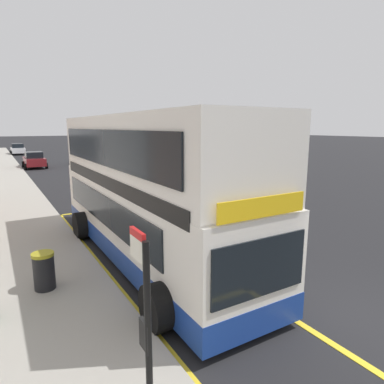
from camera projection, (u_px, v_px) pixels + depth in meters
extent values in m
plane|color=black|center=(67.00, 168.00, 33.84)|extent=(260.00, 260.00, 0.00)
cube|color=white|center=(146.00, 216.00, 10.39)|extent=(2.43, 10.39, 2.30)
cube|color=white|center=(144.00, 148.00, 9.99)|extent=(2.40, 10.19, 1.90)
cube|color=navy|center=(146.00, 242.00, 10.56)|extent=(2.45, 10.41, 0.60)
cube|color=black|center=(145.00, 179.00, 10.17)|extent=(2.46, 9.56, 0.36)
cube|color=black|center=(102.00, 209.00, 10.05)|extent=(0.04, 8.32, 0.90)
cube|color=black|center=(103.00, 148.00, 9.36)|extent=(0.04, 9.15, 1.00)
cube|color=black|center=(261.00, 268.00, 5.95)|extent=(2.14, 0.04, 1.10)
cube|color=yellow|center=(263.00, 207.00, 5.74)|extent=(1.94, 0.04, 0.36)
cylinder|color=black|center=(160.00, 307.00, 6.75)|extent=(0.56, 1.00, 1.00)
cylinder|color=black|center=(258.00, 277.00, 8.06)|extent=(0.56, 1.00, 1.00)
cylinder|color=black|center=(83.00, 225.00, 12.31)|extent=(0.56, 1.00, 1.00)
cylinder|color=black|center=(148.00, 216.00, 13.62)|extent=(0.56, 1.00, 1.00)
cube|color=yellow|center=(103.00, 268.00, 9.78)|extent=(0.16, 14.03, 0.01)
cube|color=yellow|center=(185.00, 250.00, 11.17)|extent=(0.16, 14.03, 0.01)
cube|color=yellow|center=(90.00, 211.00, 16.31)|extent=(2.93, 0.16, 0.01)
cylinder|color=black|center=(148.00, 340.00, 4.20)|extent=(0.09, 0.09, 2.60)
cube|color=silver|center=(138.00, 249.00, 4.20)|extent=(0.05, 0.42, 0.30)
cube|color=red|center=(137.00, 234.00, 4.16)|extent=(0.05, 0.42, 0.10)
cube|color=black|center=(145.00, 336.00, 4.28)|extent=(0.06, 0.28, 0.40)
cube|color=maroon|center=(34.00, 161.00, 33.51)|extent=(1.76, 4.20, 0.72)
cube|color=black|center=(34.00, 155.00, 33.30)|extent=(1.52, 1.90, 0.60)
cylinder|color=black|center=(23.00, 164.00, 34.20)|extent=(0.22, 0.60, 0.60)
cylinder|color=black|center=(43.00, 163.00, 35.15)|extent=(0.22, 0.60, 0.60)
cylinder|color=black|center=(26.00, 167.00, 32.01)|extent=(0.22, 0.60, 0.60)
cylinder|color=black|center=(47.00, 166.00, 32.95)|extent=(0.22, 0.60, 0.60)
cube|color=silver|center=(18.00, 150.00, 49.59)|extent=(1.76, 4.20, 0.72)
cube|color=black|center=(17.00, 146.00, 49.38)|extent=(1.52, 1.90, 0.60)
cylinder|color=black|center=(11.00, 152.00, 50.28)|extent=(0.22, 0.60, 0.60)
cylinder|color=black|center=(24.00, 152.00, 51.23)|extent=(0.22, 0.60, 0.60)
cylinder|color=black|center=(12.00, 153.00, 48.09)|extent=(0.22, 0.60, 0.60)
cylinder|color=black|center=(26.00, 153.00, 49.03)|extent=(0.22, 0.60, 0.60)
cube|color=#B2B5BA|center=(86.00, 158.00, 37.07)|extent=(1.76, 4.20, 0.72)
cube|color=black|center=(86.00, 152.00, 36.85)|extent=(1.52, 1.90, 0.60)
cylinder|color=black|center=(75.00, 161.00, 37.76)|extent=(0.22, 0.60, 0.60)
cylinder|color=black|center=(91.00, 160.00, 38.70)|extent=(0.22, 0.60, 0.60)
cylinder|color=black|center=(80.00, 163.00, 35.57)|extent=(0.22, 0.60, 0.60)
cylinder|color=black|center=(97.00, 162.00, 36.51)|extent=(0.22, 0.60, 0.60)
cylinder|color=black|center=(44.00, 272.00, 8.18)|extent=(0.50, 0.50, 0.85)
cylinder|color=#A5991E|center=(42.00, 254.00, 8.09)|extent=(0.53, 0.53, 0.08)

